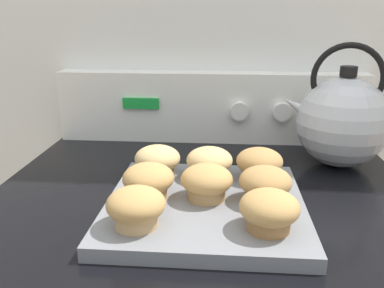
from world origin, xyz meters
TOP-DOWN VIEW (x-y plane):
  - wall_back at (0.00, 0.70)m, footprint 8.00×0.05m
  - control_panel at (0.00, 0.65)m, footprint 0.75×0.07m
  - muffin_pan at (0.01, 0.26)m, footprint 0.31×0.31m
  - muffin_r0_c0 at (-0.09, 0.17)m, footprint 0.08×0.08m
  - muffin_r0_c2 at (0.10, 0.18)m, footprint 0.08×0.08m
  - muffin_r1_c0 at (-0.09, 0.26)m, footprint 0.08×0.08m
  - muffin_r1_c1 at (0.01, 0.27)m, footprint 0.08×0.08m
  - muffin_r1_c2 at (0.10, 0.27)m, footprint 0.08×0.08m
  - muffin_r2_c0 at (-0.09, 0.36)m, footprint 0.08×0.08m
  - muffin_r2_c1 at (0.01, 0.35)m, footprint 0.08×0.08m
  - muffin_r2_c2 at (0.10, 0.36)m, footprint 0.08×0.08m
  - tea_kettle at (0.27, 0.50)m, footprint 0.22×0.19m

SIDE VIEW (x-z plane):
  - muffin_pan at x=0.01m, z-range 0.93..0.95m
  - muffin_r0_c0 at x=-0.09m, z-range 0.95..1.01m
  - muffin_r0_c2 at x=0.10m, z-range 0.95..1.01m
  - muffin_r1_c0 at x=-0.09m, z-range 0.95..1.01m
  - muffin_r1_c1 at x=0.01m, z-range 0.95..1.01m
  - muffin_r1_c2 at x=0.10m, z-range 0.95..1.01m
  - muffin_r2_c0 at x=-0.09m, z-range 0.95..1.01m
  - muffin_r2_c1 at x=0.01m, z-range 0.95..1.01m
  - muffin_r2_c2 at x=0.10m, z-range 0.95..1.01m
  - control_panel at x=0.00m, z-range 0.93..1.10m
  - tea_kettle at x=0.27m, z-range 0.90..1.15m
  - wall_back at x=0.00m, z-range 0.00..2.40m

